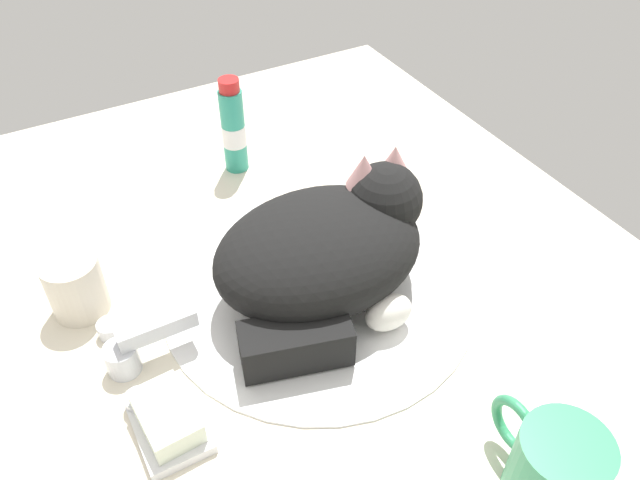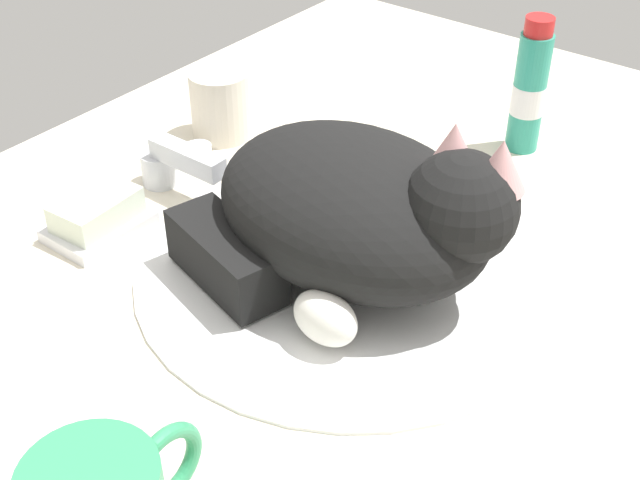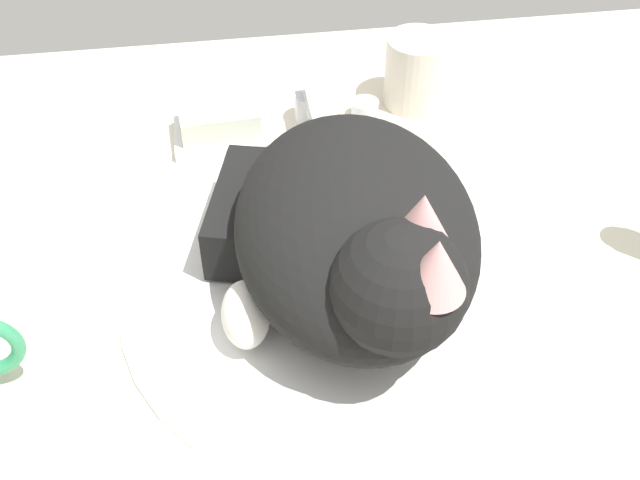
{
  "view_description": "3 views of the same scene",
  "coord_description": "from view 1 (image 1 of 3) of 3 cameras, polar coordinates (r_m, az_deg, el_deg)",
  "views": [
    {
      "loc": [
        -46.12,
        25.17,
        55.19
      ],
      "look_at": [
        2.66,
        -1.65,
        5.54
      ],
      "focal_mm": 35.6,
      "sensor_mm": 36.0,
      "label": 1
    },
    {
      "loc": [
        -47.83,
        -33.67,
        45.63
      ],
      "look_at": [
        -2.59,
        1.35,
        4.19
      ],
      "focal_mm": 48.12,
      "sensor_mm": 36.0,
      "label": 2
    },
    {
      "loc": [
        -8.9,
        -41.91,
        46.3
      ],
      "look_at": [
        -2.86,
        -1.15,
        6.85
      ],
      "focal_mm": 43.83,
      "sensor_mm": 36.0,
      "label": 3
    }
  ],
  "objects": [
    {
      "name": "sink_basin",
      "position": [
        0.76,
        -0.12,
        -4.52
      ],
      "size": [
        37.12,
        37.12,
        0.62
      ],
      "primitive_type": "cylinder",
      "color": "white",
      "rests_on": "ground_plane"
    },
    {
      "name": "toothpaste_bottle",
      "position": [
        0.93,
        -7.79,
        9.91
      ],
      "size": [
        3.47,
        3.47,
        14.44
      ],
      "color": "teal",
      "rests_on": "ground_plane"
    },
    {
      "name": "faucet",
      "position": [
        0.7,
        -16.4,
        -9.48
      ],
      "size": [
        13.65,
        10.22,
        5.39
      ],
      "color": "silver",
      "rests_on": "ground_plane"
    },
    {
      "name": "coffee_mug",
      "position": [
        0.61,
        20.26,
        -18.74
      ],
      "size": [
        12.05,
        7.92,
        8.7
      ],
      "color": "#389966",
      "rests_on": "ground_plane"
    },
    {
      "name": "ground_plane",
      "position": [
        0.77,
        -0.12,
        -5.44
      ],
      "size": [
        110.0,
        82.5,
        3.0
      ],
      "primitive_type": "cube",
      "color": "silver"
    },
    {
      "name": "soap_dish",
      "position": [
        0.66,
        -13.37,
        -16.02
      ],
      "size": [
        9.0,
        6.4,
        1.2
      ],
      "primitive_type": "cube",
      "color": "white",
      "rests_on": "ground_plane"
    },
    {
      "name": "cat",
      "position": [
        0.72,
        0.75,
        -0.7
      ],
      "size": [
        21.34,
        27.23,
        15.03
      ],
      "color": "black",
      "rests_on": "sink_basin"
    },
    {
      "name": "soap_bar",
      "position": [
        0.64,
        -13.64,
        -15.12
      ],
      "size": [
        7.87,
        5.3,
        2.55
      ],
      "primitive_type": "cube",
      "rotation": [
        0.0,
        0.0,
        0.06
      ],
      "color": "silver",
      "rests_on": "soap_dish"
    },
    {
      "name": "rinse_cup",
      "position": [
        0.77,
        -21.13,
        -3.85
      ],
      "size": [
        6.43,
        6.43,
        7.38
      ],
      "color": "silver",
      "rests_on": "ground_plane"
    }
  ]
}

